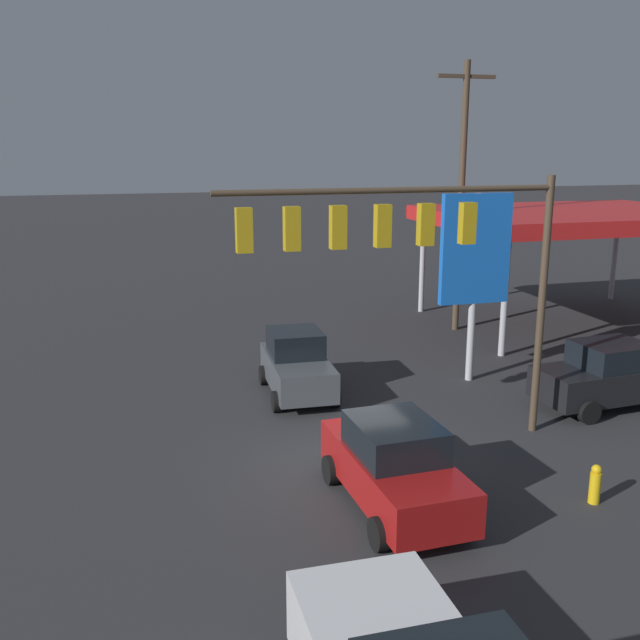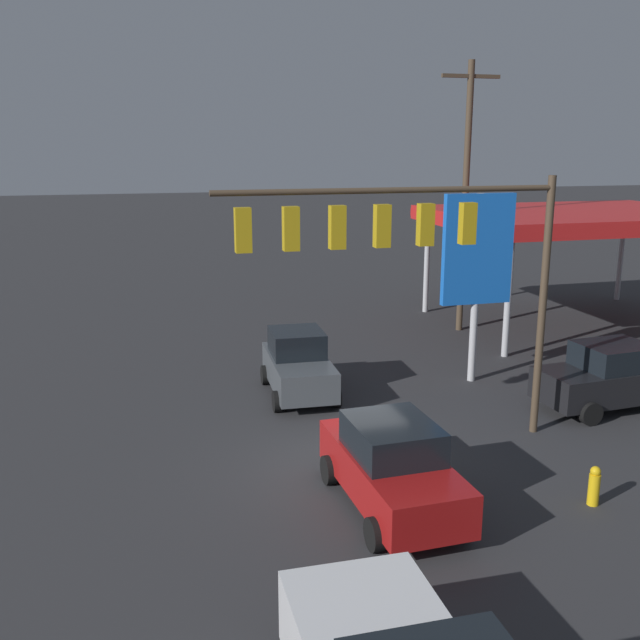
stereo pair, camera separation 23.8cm
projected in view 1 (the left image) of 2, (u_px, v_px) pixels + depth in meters
The scene contains 9 objects.
ground_plane at pixel (342, 464), 17.15m from camera, with size 200.00×200.00×0.00m, color #2D2D30.
traffic_signal_assembly at pixel (407, 241), 16.95m from camera, with size 8.50×0.43×6.74m.
utility_pole at pixel (461, 193), 28.25m from camera, with size 2.40×0.26×10.59m.
gas_station_canopy at pixel (573, 218), 29.60m from camera, with size 11.39×8.55×4.82m.
price_sign at pixel (475, 255), 22.28m from camera, with size 2.31×0.27×6.02m.
sedan_far at pixel (394, 465), 14.89m from camera, with size 2.19×4.46×1.93m.
hatchback_crossing at pixel (297, 365), 21.67m from camera, with size 2.09×3.87×1.97m.
sedan_waiting at pixel (610, 375), 20.69m from camera, with size 4.52×2.31×1.93m.
fire_hydrant at pixel (595, 484), 15.18m from camera, with size 0.24×0.24×0.88m.
Camera 1 is at (4.77, 15.09, 7.49)m, focal length 40.00 mm.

